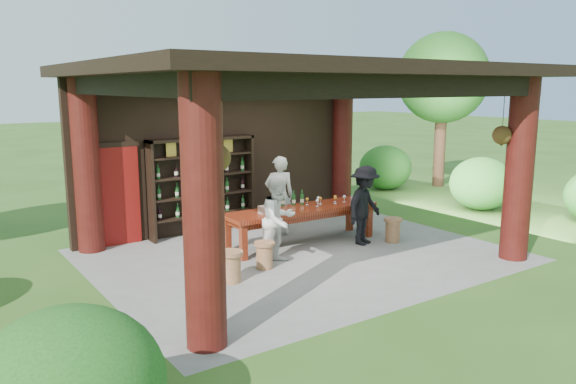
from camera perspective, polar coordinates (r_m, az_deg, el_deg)
ground at (r=10.68m, az=1.23°, el=-6.40°), size 90.00×90.00×0.00m
pavilion at (r=10.60m, az=-0.14°, el=5.23°), size 7.50×6.00×3.60m
wine_shelf at (r=12.09m, az=-8.67°, el=0.60°), size 2.37×0.36×2.08m
tasting_table at (r=11.26m, az=1.39°, el=-2.18°), size 3.27×0.92×0.75m
stool_near_left at (r=9.85m, az=-2.41°, el=-6.36°), size 0.36×0.36×0.48m
stool_near_right at (r=11.69m, az=10.59°, el=-3.74°), size 0.38×0.38×0.50m
stool_far_left at (r=9.22m, az=-5.79°, el=-7.46°), size 0.40×0.40×0.52m
host at (r=11.88m, az=-0.89°, el=-0.41°), size 0.73×0.62×1.71m
guest_woman at (r=10.00m, az=-0.93°, el=-2.83°), size 0.90×0.77×1.60m
guest_man at (r=11.32m, az=7.80°, el=-1.34°), size 1.16×0.88×1.60m
table_bottles at (r=11.43m, az=0.50°, el=-0.58°), size 0.49×0.18×0.31m
table_glasses at (r=11.61m, az=3.83°, el=-0.83°), size 0.87×0.31×0.15m
napkin_basket at (r=10.75m, az=-2.27°, el=-1.78°), size 0.26×0.19×0.14m
shrubs at (r=11.36m, az=6.97°, el=-2.45°), size 15.21×9.43×1.36m
trees at (r=13.31m, az=9.73°, el=11.52°), size 20.46×10.34×4.80m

